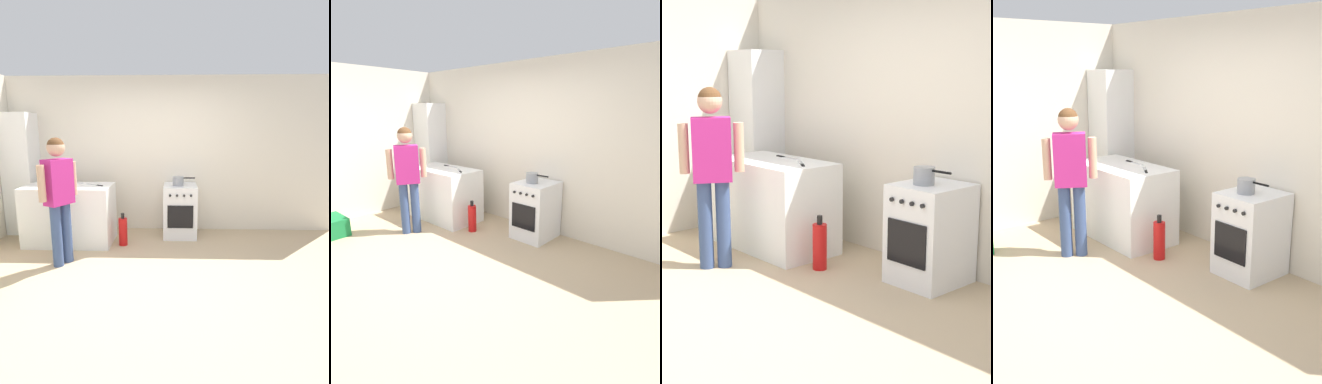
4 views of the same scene
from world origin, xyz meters
The scene contains 11 objects.
ground_plane centered at (0.00, 0.00, 0.00)m, with size 8.00×8.00×0.00m, color tan.
back_wall centered at (0.00, 1.95, 1.30)m, with size 6.00×0.10×2.60m, color silver.
side_wall_left centered at (-2.60, 0.40, 1.30)m, with size 0.10×3.10×2.60m, color silver.
counter_unit centered at (-1.35, 1.20, 0.45)m, with size 1.30×0.70×0.90m, color white.
oven_left centered at (0.35, 1.58, 0.43)m, with size 0.53×0.62×0.85m.
pot centered at (0.32, 1.51, 0.92)m, with size 0.36×0.18×0.15m.
knife_bread centered at (-1.38, 1.40, 0.90)m, with size 0.35×0.04×0.01m.
knife_carving centered at (-0.95, 1.24, 0.90)m, with size 0.30×0.20×0.01m.
person centered at (-1.19, 0.42, 0.98)m, with size 0.34×0.51×1.63m.
fire_extinguisher centered at (-0.52, 1.10, 0.22)m, with size 0.13×0.13×0.50m.
larder_cabinet centered at (-2.30, 1.68, 1.00)m, with size 0.48×0.44×2.00m, color white.
Camera 4 is at (3.31, -2.00, 2.08)m, focal length 45.00 mm.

